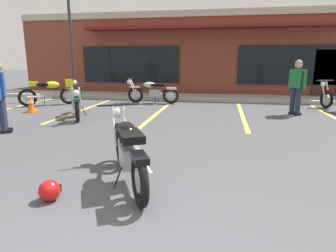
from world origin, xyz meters
TOP-DOWN VIEW (x-y plane):
  - ground_plane at (0.00, 3.62)m, footprint 80.00×80.00m
  - sidewalk_kerb at (0.00, 11.17)m, footprint 22.00×1.80m
  - brick_storefront_building at (0.00, 15.43)m, footprint 18.67×7.27m
  - painted_stall_lines at (0.00, 7.57)m, footprint 13.40×4.80m
  - motorcycle_foreground_classic at (-0.56, 2.07)m, footprint 1.25×1.92m
  - motorcycle_red_sportbike at (-5.61, 8.36)m, footprint 1.80×1.46m
  - motorcycle_black_cruiser at (-3.52, 6.31)m, footprint 1.22×1.94m
  - motorcycle_orange_scrambler at (-2.00, 9.51)m, footprint 2.11×0.66m
  - person_in_black_shirt at (-4.34, 4.28)m, footprint 0.42×0.56m
  - person_by_back_row at (2.91, 7.85)m, footprint 0.46×0.53m
  - helmet_on_pavement at (-1.33, 1.34)m, footprint 0.26×0.26m
  - traffic_cone at (-5.42, 6.83)m, footprint 0.34×0.34m
  - parking_lot_lamp_post at (-5.58, 9.96)m, footprint 0.24×0.76m

SIDE VIEW (x-z plane):
  - ground_plane at x=0.00m, z-range 0.00..0.00m
  - painted_stall_lines at x=0.00m, z-range 0.00..0.01m
  - sidewalk_kerb at x=0.00m, z-range 0.00..0.14m
  - helmet_on_pavement at x=-1.33m, z-range 0.00..0.26m
  - traffic_cone at x=-5.42m, z-range -0.01..0.52m
  - motorcycle_foreground_classic at x=-0.56m, z-range -0.03..0.95m
  - motorcycle_black_cruiser at x=-3.52m, z-range -0.03..0.95m
  - motorcycle_orange_scrambler at x=-2.00m, z-range -0.03..0.95m
  - motorcycle_red_sportbike at x=-5.61m, z-range 0.04..1.02m
  - person_in_black_shirt at x=-4.34m, z-range 0.11..1.79m
  - person_by_back_row at x=2.91m, z-range 0.11..1.79m
  - brick_storefront_building at x=0.00m, z-range 0.00..3.87m
  - parking_lot_lamp_post at x=-5.58m, z-range 0.73..5.67m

